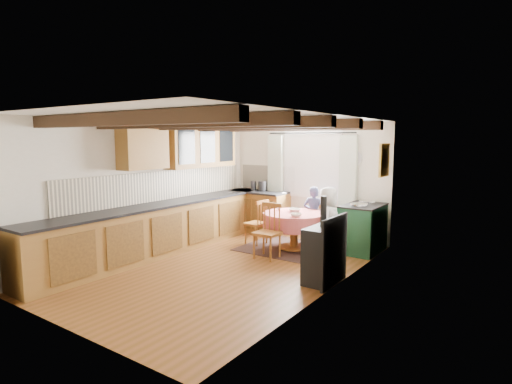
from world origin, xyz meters
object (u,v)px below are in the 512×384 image
Objects in this scene: aga_range at (363,228)px; child_right at (328,221)px; dining_table at (294,231)px; chair_left at (256,222)px; chair_right at (334,230)px; cup at (279,208)px; child_far at (313,215)px; chair_near at (267,231)px; cast_iron_stove at (323,240)px.

aga_range is 0.73m from child_right.
child_right is at bearing 3.57° from dining_table.
chair_left is at bearing -174.08° from dining_table.
cup is at bearing 97.91° from chair_right.
aga_range reaches higher than dining_table.
dining_table is 0.72m from child_far.
child_right is at bearing 120.32° from child_far.
chair_near is 1.05× the size of chair_right.
child_right is (0.77, 0.83, 0.13)m from chair_near.
chair_right is at bearing -3.40° from cup.
cast_iron_stove is at bearing 62.79° from chair_left.
child_far is at bearing 59.19° from chair_right.
dining_table is at bearing -13.65° from cup.
chair_right is 0.75× the size of child_right.
cup is (0.42, 0.18, 0.29)m from chair_left.
aga_range reaches higher than chair_left.
chair_right is 0.66m from aga_range.
chair_left is at bearing 105.17° from chair_right.
dining_table is 0.80m from chair_right.
child_right is at bearing 92.63° from chair_right.
dining_table is at bearing 81.52° from chair_near.
cast_iron_stove reaches higher than child_right.
child_right is at bearing -129.03° from aga_range.
aga_range is 0.77× the size of cast_iron_stove.
dining_table is 1.29× the size of chair_left.
chair_near is 1.08× the size of chair_left.
chair_near is at bearing 70.53° from child_far.
cup is at bearing 106.87° from chair_near.
chair_left reaches higher than dining_table.
cast_iron_stove is 13.69× the size of cup.
cast_iron_stove reaches higher than dining_table.
cup is (-1.51, -0.50, 0.29)m from aga_range.
child_right is (-0.56, 1.39, -0.02)m from cast_iron_stove.
dining_table is 0.82m from chair_left.
cast_iron_stove reaches higher than cup.
chair_near reaches higher than chair_right.
cup is (-1.62, 1.44, 0.11)m from cast_iron_stove.
chair_right reaches higher than chair_left.
dining_table is 1.26× the size of chair_right.
child_far is at bearing 52.53° from cup.
dining_table is 0.72m from child_right.
chair_right is 0.81× the size of child_far.
cup reaches higher than dining_table.
cast_iron_stove is at bearing -150.93° from chair_right.
chair_near reaches higher than cup.
child_right is at bearing 45.51° from chair_near.
cast_iron_stove is at bearing -41.66° from cup.
cast_iron_stove is 2.34m from child_far.
chair_near reaches higher than dining_table.
child_right reaches higher than chair_right.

